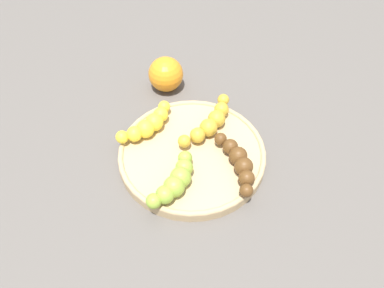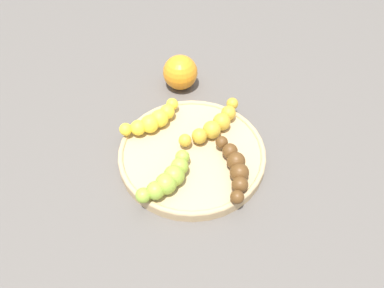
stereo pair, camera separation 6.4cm
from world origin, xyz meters
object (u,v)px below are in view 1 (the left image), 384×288
at_px(banana_overripe, 239,162).
at_px(orange_fruit, 166,74).
at_px(fruit_bowl, 192,153).
at_px(banana_yellow, 148,124).
at_px(banana_green, 175,181).
at_px(banana_spotted, 210,122).

xyz_separation_m(banana_overripe, orange_fruit, (-0.28, 0.01, 0.00)).
xyz_separation_m(fruit_bowl, banana_yellow, (-0.09, -0.04, 0.02)).
relative_size(banana_green, banana_overripe, 0.82).
xyz_separation_m(banana_green, banana_spotted, (-0.08, 0.13, -0.00)).
height_order(banana_yellow, banana_overripe, banana_yellow).
bearing_deg(banana_yellow, banana_overripe, 13.52).
distance_m(fruit_bowl, banana_overripe, 0.09).
distance_m(banana_overripe, banana_spotted, 0.11).
relative_size(banana_overripe, orange_fruit, 1.81).
distance_m(banana_green, banana_overripe, 0.12).
bearing_deg(orange_fruit, fruit_bowl, -16.02).
relative_size(fruit_bowl, orange_fruit, 3.58).
distance_m(banana_overripe, orange_fruit, 0.28).
bearing_deg(fruit_bowl, banana_spotted, 116.32).
bearing_deg(banana_green, fruit_bowl, 100.27).
bearing_deg(fruit_bowl, banana_overripe, 32.67).
xyz_separation_m(banana_yellow, banana_spotted, (0.06, 0.10, -0.00)).
bearing_deg(banana_yellow, banana_spotted, 44.94).
height_order(fruit_bowl, banana_yellow, banana_yellow).
bearing_deg(fruit_bowl, banana_yellow, -153.19).
distance_m(banana_yellow, banana_green, 0.14).
relative_size(banana_yellow, banana_green, 1.15).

